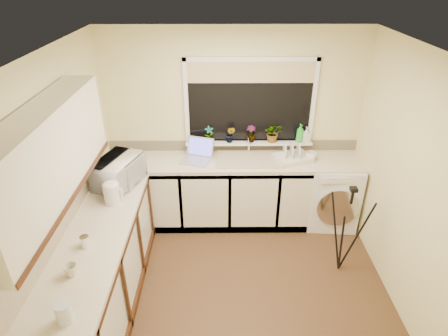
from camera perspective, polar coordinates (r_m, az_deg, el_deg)
floor at (r=4.22m, az=1.82°, el=-17.53°), size 3.20×3.20×0.00m
ceiling at (r=2.97m, az=2.58°, el=17.06°), size 3.20×3.20×0.00m
wall_back at (r=4.78m, az=1.40°, el=6.32°), size 3.20×0.00×3.20m
wall_front at (r=2.32m, az=3.78°, el=-23.53°), size 3.20×0.00×3.20m
wall_left at (r=3.73m, az=-23.28°, el=-3.17°), size 0.00×3.00×3.00m
wall_right at (r=3.86m, az=26.64°, el=-2.88°), size 0.00×3.00×3.00m
base_cabinet_back at (r=4.88m, az=-2.43°, el=-3.72°), size 2.55×0.60×0.86m
base_cabinet_left at (r=3.88m, az=-18.26°, el=-15.65°), size 0.54×2.40×0.86m
worktop_back at (r=4.65m, az=1.46°, el=0.97°), size 3.20×0.60×0.04m
worktop_left at (r=3.59m, az=-19.37°, el=-10.47°), size 0.60×2.40×0.04m
upper_cabinet at (r=3.05m, az=-25.44°, el=1.51°), size 0.28×1.90×0.70m
splashback_left at (r=3.55m, az=-24.44°, el=-7.09°), size 0.02×2.40×0.45m
splashback_back at (r=4.87m, az=1.37°, el=3.49°), size 3.20×0.02×0.14m
window_glass at (r=4.66m, az=3.95°, el=9.93°), size 1.50×0.02×1.00m
window_blind at (r=4.53m, az=4.13°, el=14.32°), size 1.50×0.02×0.25m
windowsill at (r=4.80m, az=3.79°, el=3.90°), size 1.60×0.14×0.03m
sink at (r=4.65m, az=3.93°, el=1.33°), size 0.82×0.46×0.03m
faucet at (r=4.76m, az=3.82°, el=3.48°), size 0.03×0.03×0.24m
washing_machine at (r=5.05m, az=16.02°, el=-3.64°), size 0.66×0.64×0.87m
laptop at (r=4.66m, az=-4.03°, el=2.11°), size 0.43×0.43×0.25m
kettle at (r=3.95m, az=-16.67°, el=-3.77°), size 0.16×0.16×0.22m
dish_rack at (r=4.70m, az=10.39°, el=1.50°), size 0.51×0.45×0.06m
tripod at (r=4.26m, az=18.01°, el=-9.03°), size 0.53×0.53×1.08m
glass_jug at (r=2.92m, az=-23.20°, el=-19.54°), size 0.11×0.11×0.16m
steel_jar at (r=3.48m, az=-20.38°, el=-10.44°), size 0.08×0.08×0.11m
microwave at (r=4.23m, az=-15.71°, el=-0.53°), size 0.54×0.65×0.31m
plant_a at (r=4.72m, az=-2.25°, el=5.12°), size 0.14×0.12×0.22m
plant_b at (r=4.71m, az=0.98°, el=5.11°), size 0.15×0.14×0.22m
plant_c at (r=4.75m, az=4.10°, el=5.21°), size 0.13×0.13×0.21m
plant_d at (r=4.77m, az=7.47°, el=5.36°), size 0.24×0.21×0.25m
soap_bottle_green at (r=4.82m, az=11.47°, el=5.23°), size 0.12×0.12×0.24m
soap_bottle_clear at (r=4.84m, az=12.39°, el=4.98°), size 0.10×0.10×0.20m
cup_back at (r=4.75m, az=13.06°, el=1.80°), size 0.17×0.17×0.11m
cup_left at (r=3.25m, az=-22.26°, el=-14.20°), size 0.12×0.12×0.10m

